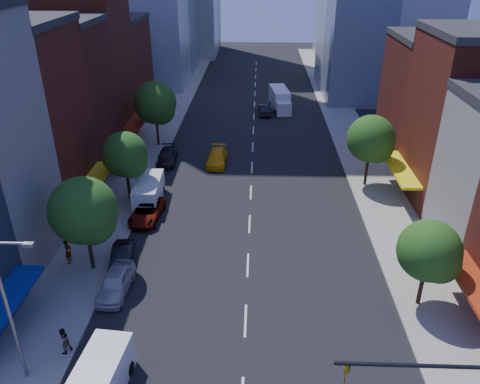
# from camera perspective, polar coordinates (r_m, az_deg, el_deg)

# --- Properties ---
(sidewalk_left) EXTENTS (5.00, 120.00, 0.15)m
(sidewalk_left) POSITION_cam_1_polar(r_m,az_deg,el_deg) (62.08, -10.08, 7.01)
(sidewalk_left) COLOR gray
(sidewalk_left) RESTS_ON ground
(sidewalk_right) EXTENTS (5.00, 120.00, 0.15)m
(sidewalk_right) POSITION_cam_1_polar(r_m,az_deg,el_deg) (61.86, 13.35, 6.61)
(sidewalk_right) COLOR gray
(sidewalk_right) RESTS_ON ground
(bldg_left_2) EXTENTS (12.00, 9.00, 16.00)m
(bldg_left_2) POSITION_cam_1_polar(r_m,az_deg,el_deg) (45.14, -26.62, 7.45)
(bldg_left_2) COLOR maroon
(bldg_left_2) RESTS_ON ground
(bldg_left_3) EXTENTS (12.00, 8.00, 15.00)m
(bldg_left_3) POSITION_cam_1_polar(r_m,az_deg,el_deg) (52.53, -22.42, 10.19)
(bldg_left_3) COLOR #561D15
(bldg_left_3) RESTS_ON ground
(bldg_left_4) EXTENTS (12.00, 9.00, 17.00)m
(bldg_left_4) POSITION_cam_1_polar(r_m,az_deg,el_deg) (59.89, -19.45, 13.59)
(bldg_left_4) COLOR maroon
(bldg_left_4) RESTS_ON ground
(bldg_left_5) EXTENTS (12.00, 10.00, 13.00)m
(bldg_left_5) POSITION_cam_1_polar(r_m,az_deg,el_deg) (69.03, -16.48, 13.95)
(bldg_left_5) COLOR #561D15
(bldg_left_5) RESTS_ON ground
(bldg_right_3) EXTENTS (12.00, 10.00, 13.00)m
(bldg_right_3) POSITION_cam_1_polar(r_m,az_deg,el_deg) (56.79, 23.67, 10.07)
(bldg_right_3) COLOR #561D15
(bldg_right_3) RESTS_ON ground
(streetlight) EXTENTS (2.25, 0.25, 9.00)m
(streetlight) POSITION_cam_1_polar(r_m,az_deg,el_deg) (26.93, -26.24, -12.12)
(streetlight) COLOR slate
(streetlight) RESTS_ON sidewalk_left
(tree_left_near) EXTENTS (4.80, 4.80, 7.30)m
(tree_left_near) POSITION_cam_1_polar(r_m,az_deg,el_deg) (34.37, -18.31, -2.48)
(tree_left_near) COLOR black
(tree_left_near) RESTS_ON sidewalk_left
(tree_left_mid) EXTENTS (4.20, 4.20, 6.65)m
(tree_left_mid) POSITION_cam_1_polar(r_m,az_deg,el_deg) (43.89, -13.68, 4.24)
(tree_left_mid) COLOR black
(tree_left_mid) RESTS_ON sidewalk_left
(tree_left_far) EXTENTS (5.00, 5.00, 7.75)m
(tree_left_far) POSITION_cam_1_polar(r_m,az_deg,el_deg) (56.47, -10.16, 10.46)
(tree_left_far) COLOR black
(tree_left_far) RESTS_ON sidewalk_left
(tree_right_near) EXTENTS (4.00, 4.00, 6.20)m
(tree_right_near) POSITION_cam_1_polar(r_m,az_deg,el_deg) (32.05, 22.30, -6.95)
(tree_right_near) COLOR black
(tree_right_near) RESTS_ON sidewalk_right
(tree_right_far) EXTENTS (4.60, 4.60, 7.20)m
(tree_right_far) POSITION_cam_1_polar(r_m,az_deg,el_deg) (47.16, 15.82, 6.03)
(tree_right_far) COLOR black
(tree_right_far) RESTS_ON sidewalk_right
(parked_car_front) EXTENTS (1.97, 4.69, 1.59)m
(parked_car_front) POSITION_cam_1_polar(r_m,az_deg,el_deg) (33.96, -14.92, -10.60)
(parked_car_front) COLOR #B2B1B6
(parked_car_front) RESTS_ON ground
(parked_car_second) EXTENTS (1.87, 4.24, 1.35)m
(parked_car_second) POSITION_cam_1_polar(r_m,az_deg,el_deg) (36.63, -14.21, -7.64)
(parked_car_second) COLOR black
(parked_car_second) RESTS_ON ground
(parked_car_third) EXTENTS (2.66, 5.25, 1.42)m
(parked_car_third) POSITION_cam_1_polar(r_m,az_deg,el_deg) (42.06, -11.29, -2.36)
(parked_car_third) COLOR #999999
(parked_car_third) RESTS_ON ground
(parked_car_rear) EXTENTS (2.27, 5.06, 1.44)m
(parked_car_rear) POSITION_cam_1_polar(r_m,az_deg,el_deg) (52.98, -8.87, 4.27)
(parked_car_rear) COLOR black
(parked_car_rear) RESTS_ON ground
(cargo_van_far) EXTENTS (2.43, 5.55, 2.33)m
(cargo_van_far) POSITION_cam_1_polar(r_m,az_deg,el_deg) (44.33, -11.08, -0.07)
(cargo_van_far) COLOR silver
(cargo_van_far) RESTS_ON ground
(taxi) EXTENTS (2.15, 5.14, 1.49)m
(taxi) POSITION_cam_1_polar(r_m,az_deg,el_deg) (52.21, -2.84, 4.25)
(taxi) COLOR #F9B30D
(taxi) RESTS_ON ground
(traffic_car_oncoming) EXTENTS (1.94, 4.70, 1.51)m
(traffic_car_oncoming) POSITION_cam_1_polar(r_m,az_deg,el_deg) (68.98, 3.00, 10.05)
(traffic_car_oncoming) COLOR black
(traffic_car_oncoming) RESTS_ON ground
(traffic_car_far) EXTENTS (1.81, 3.89, 1.29)m
(traffic_car_far) POSITION_cam_1_polar(r_m,az_deg,el_deg) (80.80, 4.42, 12.49)
(traffic_car_far) COLOR #999999
(traffic_car_far) RESTS_ON ground
(box_truck) EXTENTS (3.20, 7.77, 3.04)m
(box_truck) POSITION_cam_1_polar(r_m,az_deg,el_deg) (71.20, 4.88, 11.10)
(box_truck) COLOR silver
(box_truck) RESTS_ON ground
(pedestrian_near) EXTENTS (0.46, 0.71, 1.93)m
(pedestrian_near) POSITION_cam_1_polar(r_m,az_deg,el_deg) (37.57, -20.21, -6.83)
(pedestrian_near) COLOR #999999
(pedestrian_near) RESTS_ON sidewalk_left
(pedestrian_far) EXTENTS (1.00, 1.05, 1.71)m
(pedestrian_far) POSITION_cam_1_polar(r_m,az_deg,el_deg) (30.26, -20.74, -16.63)
(pedestrian_far) COLOR #999999
(pedestrian_far) RESTS_ON sidewalk_left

